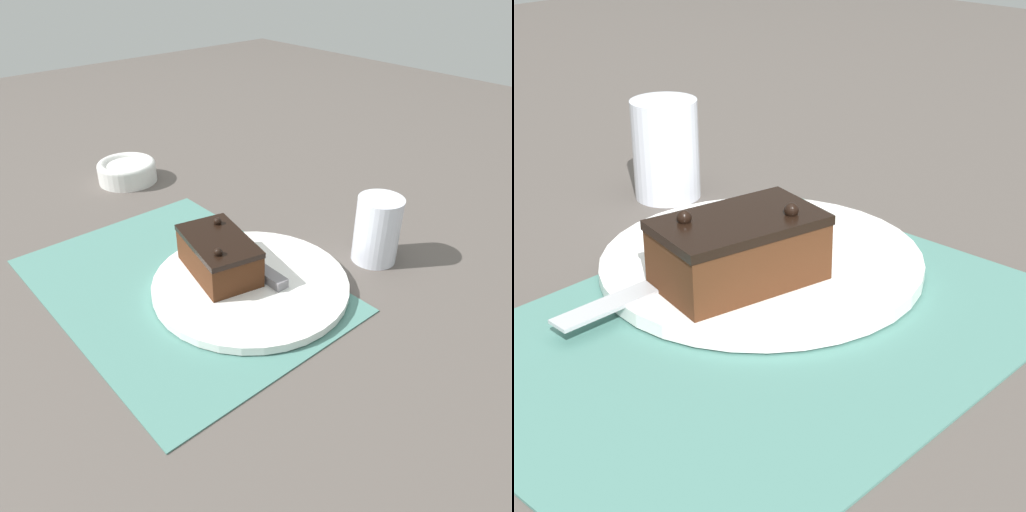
% 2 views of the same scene
% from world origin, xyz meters
% --- Properties ---
extents(ground_plane, '(3.00, 3.00, 0.00)m').
position_xyz_m(ground_plane, '(0.00, 0.00, 0.00)').
color(ground_plane, '#544C47').
extents(placemat_woven, '(0.46, 0.34, 0.00)m').
position_xyz_m(placemat_woven, '(0.00, 0.00, 0.00)').
color(placemat_woven, slate).
rests_on(placemat_woven, ground_plane).
extents(cake_plate, '(0.28, 0.28, 0.01)m').
position_xyz_m(cake_plate, '(-0.08, -0.07, 0.01)').
color(cake_plate, white).
rests_on(cake_plate, placemat_woven).
extents(chocolate_cake, '(0.15, 0.11, 0.07)m').
position_xyz_m(chocolate_cake, '(-0.03, -0.05, 0.04)').
color(chocolate_cake, '#472614').
rests_on(chocolate_cake, cake_plate).
extents(serving_knife, '(0.24, 0.03, 0.01)m').
position_xyz_m(serving_knife, '(-0.04, -0.09, 0.02)').
color(serving_knife, slate).
rests_on(serving_knife, cake_plate).
extents(drinking_glass, '(0.07, 0.07, 0.11)m').
position_xyz_m(drinking_glass, '(-0.14, -0.27, 0.05)').
color(drinking_glass, white).
rests_on(drinking_glass, ground_plane).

